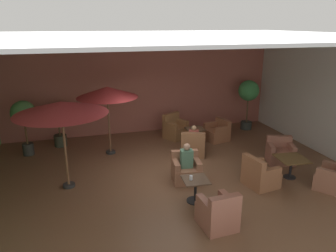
% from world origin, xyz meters
% --- Properties ---
extents(ground_plane, '(10.79, 8.42, 0.02)m').
position_xyz_m(ground_plane, '(0.00, 0.00, -0.01)').
color(ground_plane, brown).
extents(wall_back_brick, '(10.79, 0.08, 3.89)m').
position_xyz_m(wall_back_brick, '(0.00, 4.17, 1.94)').
color(wall_back_brick, '#A4594B').
rests_on(wall_back_brick, ground_plane).
extents(wall_right_plain, '(0.08, 8.42, 3.89)m').
position_xyz_m(wall_right_plain, '(5.35, 0.00, 1.94)').
color(wall_right_plain, silver).
rests_on(wall_right_plain, ground_plane).
extents(ceiling_slab, '(10.79, 8.42, 0.06)m').
position_xyz_m(ceiling_slab, '(0.00, 0.00, 3.92)').
color(ceiling_slab, silver).
rests_on(ceiling_slab, wall_back_brick).
extents(cafe_table_front_left, '(0.65, 0.65, 0.60)m').
position_xyz_m(cafe_table_front_left, '(0.12, -1.60, 0.42)').
color(cafe_table_front_left, black).
rests_on(cafe_table_front_left, ground_plane).
extents(armchair_front_left_north, '(0.76, 0.83, 0.88)m').
position_xyz_m(armchair_front_left_north, '(0.21, -2.74, 0.33)').
color(armchair_front_left_north, '#9A5C48').
rests_on(armchair_front_left_north, ground_plane).
extents(armchair_front_left_east, '(0.85, 0.83, 0.80)m').
position_xyz_m(armchair_front_left_east, '(0.27, -0.47, 0.30)').
color(armchair_front_left_east, '#966046').
rests_on(armchair_front_left_east, ground_plane).
extents(cafe_table_front_right, '(0.66, 0.66, 0.60)m').
position_xyz_m(cafe_table_front_right, '(1.51, 2.14, 0.43)').
color(cafe_table_front_right, black).
rests_on(cafe_table_front_right, ground_plane).
extents(armchair_front_right_north, '(1.02, 1.02, 0.86)m').
position_xyz_m(armchair_front_right_north, '(1.11, 1.22, 0.31)').
color(armchair_front_right_north, '#93613F').
rests_on(armchair_front_right_north, ground_plane).
extents(armchair_front_right_east, '(0.90, 0.92, 0.78)m').
position_xyz_m(armchair_front_right_east, '(2.48, 2.34, 0.30)').
color(armchair_front_right_east, '#945A3C').
rests_on(armchair_front_right_east, ground_plane).
extents(armchair_front_right_south, '(1.02, 0.99, 0.94)m').
position_xyz_m(armchair_front_right_south, '(1.03, 3.01, 0.34)').
color(armchair_front_right_south, '#926139').
rests_on(armchair_front_right_south, ground_plane).
extents(cafe_table_mid_center, '(0.86, 0.86, 0.60)m').
position_xyz_m(cafe_table_mid_center, '(3.19, -1.13, 0.49)').
color(cafe_table_mid_center, black).
rests_on(cafe_table_mid_center, ground_plane).
extents(armchair_mid_center_north, '(0.88, 0.91, 0.87)m').
position_xyz_m(armchair_mid_center_north, '(2.07, -1.33, 0.32)').
color(armchair_mid_center_north, '#965E3C').
rests_on(armchair_mid_center_north, ground_plane).
extents(armchair_mid_center_east, '(1.01, 1.02, 0.84)m').
position_xyz_m(armchair_mid_center_east, '(3.82, -2.05, 0.32)').
color(armchair_mid_center_east, '#986048').
rests_on(armchair_mid_center_east, ground_plane).
extents(armchair_mid_center_south, '(0.99, 0.97, 0.79)m').
position_xyz_m(armchair_mid_center_south, '(3.56, -0.08, 0.30)').
color(armchair_mid_center_south, '#9A5F4B').
rests_on(armchair_mid_center_south, ground_plane).
extents(patio_umbrella_tall_red, '(1.98, 1.98, 2.29)m').
position_xyz_m(patio_umbrella_tall_red, '(-1.54, 2.13, 2.10)').
color(patio_umbrella_tall_red, '#2D2D2D').
rests_on(patio_umbrella_tall_red, ground_plane).
extents(patio_umbrella_center_beige, '(2.35, 2.35, 2.36)m').
position_xyz_m(patio_umbrella_center_beige, '(-2.90, 0.05, 2.19)').
color(patio_umbrella_center_beige, '#2D2D2D').
rests_on(patio_umbrella_center_beige, ground_plane).
extents(potted_tree_left_corner, '(0.80, 0.80, 1.86)m').
position_xyz_m(potted_tree_left_corner, '(-4.20, 2.74, 1.34)').
color(potted_tree_left_corner, '#30322D').
rests_on(potted_tree_left_corner, ground_plane).
extents(potted_tree_mid_left, '(0.83, 0.83, 2.04)m').
position_xyz_m(potted_tree_mid_left, '(4.21, 3.25, 1.47)').
color(potted_tree_mid_left, '#313732').
rests_on(potted_tree_mid_left, ground_plane).
extents(potted_tree_mid_right, '(0.57, 0.57, 1.60)m').
position_xyz_m(potted_tree_mid_right, '(-3.19, 3.32, 0.98)').
color(potted_tree_mid_right, '#333828').
rests_on(potted_tree_mid_right, ground_plane).
extents(patron_blue_shirt, '(0.38, 0.32, 0.59)m').
position_xyz_m(patron_blue_shirt, '(1.13, 1.27, 0.68)').
color(patron_blue_shirt, '#BA5547').
rests_on(patron_blue_shirt, ground_plane).
extents(patron_by_window, '(0.36, 0.29, 0.69)m').
position_xyz_m(patron_by_window, '(0.27, -0.51, 0.73)').
color(patron_by_window, '#4D765C').
rests_on(patron_by_window, ground_plane).
extents(iced_drink_cup, '(0.08, 0.08, 0.11)m').
position_xyz_m(iced_drink_cup, '(0.00, -1.60, 0.66)').
color(iced_drink_cup, white).
rests_on(iced_drink_cup, cafe_table_front_left).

